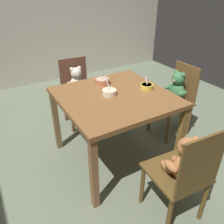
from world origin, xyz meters
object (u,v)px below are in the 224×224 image
object	(u,v)px
porridge_bowl_cream_center	(109,92)
porridge_bowl_terracotta_far_center	(102,81)
dining_table	(115,103)
teddy_chair_near_right	(176,93)
teddy_chair_near_front	(183,167)
teddy_chair_far_center	(77,86)
porridge_bowl_yellow_near_right	(147,86)

from	to	relation	value
porridge_bowl_cream_center	porridge_bowl_terracotta_far_center	world-z (taller)	porridge_bowl_terracotta_far_center
porridge_bowl_terracotta_far_center	dining_table	bearing A→B (deg)	-96.02
teddy_chair_near_right	teddy_chair_near_front	xyz separation A→B (m)	(-0.83, -0.94, -0.00)
dining_table	teddy_chair_near_right	size ratio (longest dim) A/B	1.18
teddy_chair_near_right	porridge_bowl_terracotta_far_center	world-z (taller)	porridge_bowl_terracotta_far_center
teddy_chair_near_right	porridge_bowl_terracotta_far_center	size ratio (longest dim) A/B	5.49
dining_table	porridge_bowl_terracotta_far_center	size ratio (longest dim) A/B	6.48
porridge_bowl_cream_center	porridge_bowl_terracotta_far_center	distance (m)	0.28
teddy_chair_far_center	teddy_chair_near_front	size ratio (longest dim) A/B	0.95
teddy_chair_near_front	porridge_bowl_terracotta_far_center	distance (m)	1.20
teddy_chair_near_right	dining_table	bearing A→B (deg)	3.35
porridge_bowl_cream_center	porridge_bowl_terracotta_far_center	size ratio (longest dim) A/B	0.91
dining_table	teddy_chair_near_front	world-z (taller)	teddy_chair_near_front
porridge_bowl_yellow_near_right	dining_table	bearing A→B (deg)	174.37
porridge_bowl_yellow_near_right	porridge_bowl_terracotta_far_center	world-z (taller)	porridge_bowl_terracotta_far_center
porridge_bowl_cream_center	porridge_bowl_yellow_near_right	size ratio (longest dim) A/B	1.09
teddy_chair_far_center	porridge_bowl_yellow_near_right	size ratio (longest dim) A/B	6.47
porridge_bowl_terracotta_far_center	teddy_chair_near_right	bearing A→B (deg)	-15.97
teddy_chair_near_right	porridge_bowl_cream_center	world-z (taller)	porridge_bowl_cream_center
teddy_chair_near_front	porridge_bowl_yellow_near_right	xyz separation A→B (m)	(0.30, 0.84, 0.24)
teddy_chair_near_front	porridge_bowl_cream_center	xyz separation A→B (m)	(-0.09, 0.91, 0.24)
dining_table	porridge_bowl_cream_center	size ratio (longest dim) A/B	7.08
dining_table	porridge_bowl_yellow_near_right	bearing A→B (deg)	-5.63
teddy_chair_far_center	porridge_bowl_cream_center	world-z (taller)	porridge_bowl_cream_center
porridge_bowl_terracotta_far_center	teddy_chair_far_center	bearing A→B (deg)	96.15
teddy_chair_near_front	porridge_bowl_yellow_near_right	size ratio (longest dim) A/B	6.78
porridge_bowl_terracotta_far_center	teddy_chair_near_front	bearing A→B (deg)	-89.28
teddy_chair_near_front	porridge_bowl_yellow_near_right	bearing A→B (deg)	-15.80
dining_table	porridge_bowl_cream_center	world-z (taller)	porridge_bowl_cream_center
teddy_chair_near_front	teddy_chair_far_center	bearing A→B (deg)	6.54
teddy_chair_far_center	porridge_bowl_terracotta_far_center	distance (m)	0.63
teddy_chair_far_center	teddy_chair_near_front	distance (m)	1.75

